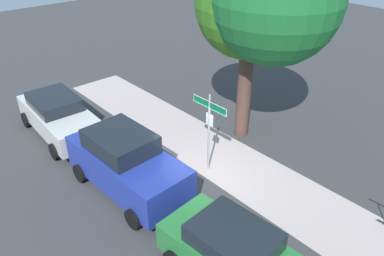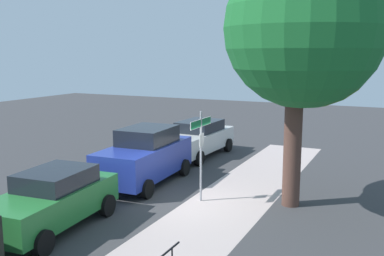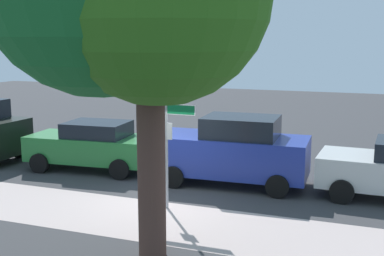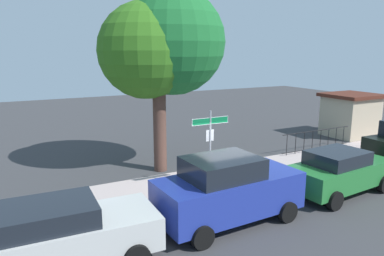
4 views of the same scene
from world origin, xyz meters
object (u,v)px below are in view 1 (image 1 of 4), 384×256
object	(u,v)px
shade_tree	(264,2)
car_blue	(126,163)
car_silver	(59,115)
street_sign	(209,119)

from	to	relation	value
shade_tree	car_blue	xyz separation A→B (m)	(-0.40, -5.72, -4.26)
shade_tree	car_silver	distance (m)	8.98
shade_tree	street_sign	bearing A→B (deg)	-79.27
shade_tree	car_blue	world-z (taller)	shade_tree
shade_tree	car_silver	size ratio (longest dim) A/B	1.65
street_sign	shade_tree	bearing A→B (deg)	100.73
street_sign	shade_tree	world-z (taller)	shade_tree
street_sign	car_silver	bearing A→B (deg)	-154.20
shade_tree	car_blue	size ratio (longest dim) A/B	1.70
shade_tree	car_silver	world-z (taller)	shade_tree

